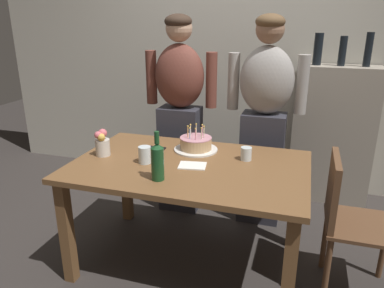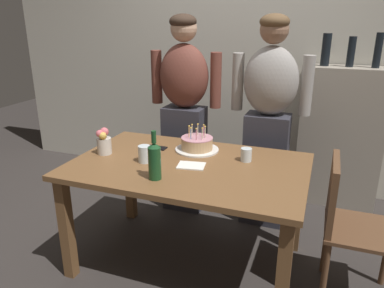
% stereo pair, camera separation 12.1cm
% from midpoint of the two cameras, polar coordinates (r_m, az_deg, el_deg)
% --- Properties ---
extents(ground_plane, '(10.00, 10.00, 0.00)m').
position_cam_midpoint_polar(ground_plane, '(2.74, -1.73, -17.61)').
color(ground_plane, '#332D2B').
extents(back_wall, '(5.20, 0.10, 2.60)m').
position_cam_midpoint_polar(back_wall, '(3.71, 6.07, 13.79)').
color(back_wall, beige).
rests_on(back_wall, ground_plane).
extents(dining_table, '(1.50, 0.96, 0.74)m').
position_cam_midpoint_polar(dining_table, '(2.41, -1.88, -5.25)').
color(dining_table, brown).
rests_on(dining_table, ground_plane).
extents(birthday_cake, '(0.31, 0.31, 0.18)m').
position_cam_midpoint_polar(birthday_cake, '(2.59, -0.74, -0.06)').
color(birthday_cake, white).
rests_on(birthday_cake, dining_table).
extents(water_glass_near, '(0.08, 0.08, 0.11)m').
position_cam_midpoint_polar(water_glass_near, '(2.39, -8.78, -1.68)').
color(water_glass_near, silver).
rests_on(water_glass_near, dining_table).
extents(water_glass_far, '(0.07, 0.07, 0.09)m').
position_cam_midpoint_polar(water_glass_far, '(2.43, 6.97, -1.51)').
color(water_glass_far, silver).
rests_on(water_glass_far, dining_table).
extents(wine_bottle, '(0.08, 0.08, 0.29)m').
position_cam_midpoint_polar(wine_bottle, '(2.12, -7.00, -2.61)').
color(wine_bottle, '#194723').
rests_on(wine_bottle, dining_table).
extents(cell_phone, '(0.14, 0.07, 0.01)m').
position_cam_midpoint_polar(cell_phone, '(2.65, -7.05, -0.68)').
color(cell_phone, black).
rests_on(cell_phone, dining_table).
extents(napkin_stack, '(0.19, 0.15, 0.01)m').
position_cam_midpoint_polar(napkin_stack, '(2.33, -1.43, -3.39)').
color(napkin_stack, white).
rests_on(napkin_stack, dining_table).
extents(flower_vase, '(0.10, 0.10, 0.19)m').
position_cam_midpoint_polar(flower_vase, '(2.57, -15.04, 0.03)').
color(flower_vase, silver).
rests_on(flower_vase, dining_table).
extents(person_man_bearded, '(0.61, 0.27, 1.66)m').
position_cam_midpoint_polar(person_man_bearded, '(3.10, -3.01, 4.83)').
color(person_man_bearded, '#33333D').
rests_on(person_man_bearded, ground_plane).
extents(person_woman_cardigan, '(0.61, 0.27, 1.66)m').
position_cam_midpoint_polar(person_woman_cardigan, '(2.94, 9.94, 3.77)').
color(person_woman_cardigan, '#33333D').
rests_on(person_woman_cardigan, ground_plane).
extents(dining_chair, '(0.42, 0.42, 0.87)m').
position_cam_midpoint_polar(dining_chair, '(2.40, 21.55, -10.21)').
color(dining_chair, brown).
rests_on(dining_chair, ground_plane).
extents(shelf_cabinet, '(0.70, 0.30, 1.52)m').
position_cam_midpoint_polar(shelf_cabinet, '(3.55, 19.91, 1.47)').
color(shelf_cabinet, '#9E9384').
rests_on(shelf_cabinet, ground_plane).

